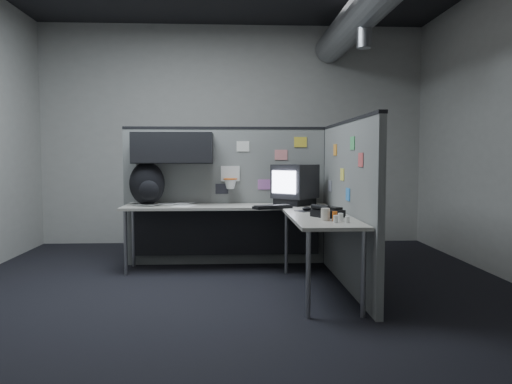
{
  "coord_description": "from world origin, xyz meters",
  "views": [
    {
      "loc": [
        -0.05,
        -4.62,
        1.27
      ],
      "look_at": [
        0.21,
        0.35,
        0.92
      ],
      "focal_mm": 35.0,
      "sensor_mm": 36.0,
      "label": 1
    }
  ],
  "objects": [
    {
      "name": "mouse",
      "position": [
        0.72,
        0.35,
        0.74
      ],
      "size": [
        0.25,
        0.24,
        0.04
      ],
      "rotation": [
        0.0,
        0.0,
        -0.28
      ],
      "color": "black",
      "rests_on": "desk"
    },
    {
      "name": "papers",
      "position": [
        -0.83,
        1.12,
        0.74
      ],
      "size": [
        0.8,
        0.67,
        0.02
      ],
      "rotation": [
        0.0,
        0.0,
        -0.3
      ],
      "color": "white",
      "rests_on": "desk"
    },
    {
      "name": "partition_right",
      "position": [
        1.1,
        0.22,
        0.82
      ],
      "size": [
        0.07,
        2.23,
        1.63
      ],
      "color": "slate",
      "rests_on": "ground"
    },
    {
      "name": "backpack",
      "position": [
        -0.99,
        1.06,
        0.97
      ],
      "size": [
        0.42,
        0.38,
        0.49
      ],
      "rotation": [
        0.0,
        0.0,
        -0.06
      ],
      "color": "black",
      "rests_on": "desk"
    },
    {
      "name": "cup",
      "position": [
        0.76,
        -0.4,
        0.78
      ],
      "size": [
        0.09,
        0.09,
        0.11
      ],
      "primitive_type": "cylinder",
      "rotation": [
        0.0,
        0.0,
        -0.16
      ],
      "color": "beige",
      "rests_on": "desk"
    },
    {
      "name": "partition_back",
      "position": [
        -0.25,
        1.23,
        1.0
      ],
      "size": [
        2.44,
        0.42,
        1.63
      ],
      "color": "slate",
      "rests_on": "ground"
    },
    {
      "name": "room",
      "position": [
        0.56,
        0.0,
        2.1
      ],
      "size": [
        5.62,
        5.62,
        3.22
      ],
      "color": "black",
      "rests_on": "ground"
    },
    {
      "name": "desk",
      "position": [
        0.15,
        0.7,
        0.61
      ],
      "size": [
        2.31,
        2.11,
        0.73
      ],
      "color": "#A09C90",
      "rests_on": "ground"
    },
    {
      "name": "monitor",
      "position": [
        0.68,
        1.01,
        0.97
      ],
      "size": [
        0.57,
        0.57,
        0.46
      ],
      "rotation": [
        0.0,
        0.0,
        0.04
      ],
      "color": "black",
      "rests_on": "desk"
    },
    {
      "name": "phone",
      "position": [
        0.83,
        -0.15,
        0.77
      ],
      "size": [
        0.31,
        0.32,
        0.11
      ],
      "rotation": [
        0.0,
        0.0,
        0.35
      ],
      "color": "black",
      "rests_on": "desk"
    },
    {
      "name": "keyboard",
      "position": [
        0.39,
        0.62,
        0.75
      ],
      "size": [
        0.44,
        0.3,
        0.04
      ],
      "rotation": [
        0.0,
        0.0,
        -0.38
      ],
      "color": "black",
      "rests_on": "desk"
    },
    {
      "name": "bottles",
      "position": [
        0.86,
        -0.51,
        0.77
      ],
      "size": [
        0.14,
        0.16,
        0.08
      ],
      "rotation": [
        0.0,
        0.0,
        0.16
      ],
      "color": "silver",
      "rests_on": "desk"
    }
  ]
}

